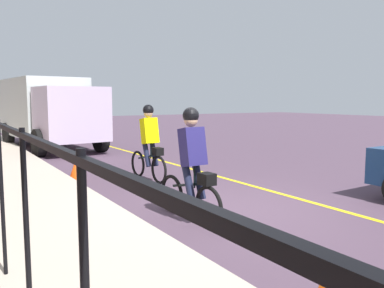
# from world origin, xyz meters

# --- Properties ---
(ground_plane) EXTENTS (80.00, 80.00, 0.00)m
(ground_plane) POSITION_xyz_m (0.00, 0.00, 0.00)
(ground_plane) COLOR #4D394A
(lane_line_centre) EXTENTS (36.00, 0.12, 0.01)m
(lane_line_centre) POSITION_xyz_m (0.00, -1.60, 0.00)
(lane_line_centre) COLOR yellow
(lane_line_centre) RESTS_ON ground
(sidewalk) EXTENTS (40.00, 3.20, 0.15)m
(sidewalk) POSITION_xyz_m (0.00, 3.40, 0.07)
(sidewalk) COLOR #B6A797
(sidewalk) RESTS_ON ground
(cyclist_lead) EXTENTS (1.71, 0.38, 1.83)m
(cyclist_lead) POSITION_xyz_m (3.12, 0.11, 0.91)
(cyclist_lead) COLOR black
(cyclist_lead) RESTS_ON ground
(cyclist_follow) EXTENTS (1.71, 0.38, 1.83)m
(cyclist_follow) POSITION_xyz_m (-0.16, 0.95, 0.91)
(cyclist_follow) COLOR black
(cyclist_follow) RESTS_ON ground
(box_truck_background) EXTENTS (6.89, 3.01, 2.78)m
(box_truck_background) POSITION_xyz_m (11.29, 0.65, 1.55)
(box_truck_background) COLOR #B8C3C0
(box_truck_background) RESTS_ON ground
(traffic_cone_far) EXTENTS (0.36, 0.36, 0.53)m
(traffic_cone_far) POSITION_xyz_m (4.13, 1.59, 0.26)
(traffic_cone_far) COLOR #E94C11
(traffic_cone_far) RESTS_ON ground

